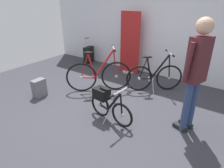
# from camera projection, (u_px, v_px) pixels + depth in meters

# --- Properties ---
(ground_plane) EXTENTS (7.44, 7.44, 0.00)m
(ground_plane) POSITION_uv_depth(u_px,v_px,m) (98.00, 113.00, 3.70)
(ground_plane) COLOR #38383F
(back_wall) EXTENTS (7.44, 0.10, 2.84)m
(back_wall) POSITION_uv_depth(u_px,v_px,m) (158.00, 23.00, 5.03)
(back_wall) COLOR silver
(back_wall) RESTS_ON ground_plane
(floor_banner_stand) EXTENTS (0.60, 0.36, 1.70)m
(floor_banner_stand) POSITION_uv_depth(u_px,v_px,m) (130.00, 47.00, 5.40)
(floor_banner_stand) COLOR #B7B7BC
(floor_banner_stand) RESTS_ON ground_plane
(folding_bike_foreground) EXTENTS (0.95, 0.53, 0.68)m
(folding_bike_foreground) POSITION_uv_depth(u_px,v_px,m) (107.00, 102.00, 3.40)
(folding_bike_foreground) COLOR black
(folding_bike_foreground) RESTS_ON ground_plane
(display_bike_left) EXTENTS (1.16, 1.02, 1.04)m
(display_bike_left) POSITION_uv_depth(u_px,v_px,m) (99.00, 75.00, 4.44)
(display_bike_left) COLOR black
(display_bike_left) RESTS_ON ground_plane
(display_bike_right) EXTENTS (1.05, 0.87, 0.93)m
(display_bike_right) POSITION_uv_depth(u_px,v_px,m) (154.00, 76.00, 4.48)
(display_bike_right) COLOR black
(display_bike_right) RESTS_ON ground_plane
(visitor_near_wall) EXTENTS (0.35, 0.51, 1.81)m
(visitor_near_wall) POSITION_uv_depth(u_px,v_px,m) (196.00, 70.00, 2.84)
(visitor_near_wall) COLOR navy
(visitor_near_wall) RESTS_ON ground_plane
(rolling_suitcase) EXTENTS (0.22, 0.38, 0.83)m
(rolling_suitcase) POSITION_uv_depth(u_px,v_px,m) (89.00, 55.00, 6.40)
(rolling_suitcase) COLOR black
(rolling_suitcase) RESTS_ON ground_plane
(backpack_on_floor) EXTENTS (0.21, 0.29, 0.40)m
(backpack_on_floor) POSITION_uv_depth(u_px,v_px,m) (39.00, 88.00, 4.27)
(backpack_on_floor) COLOR slate
(backpack_on_floor) RESTS_ON ground_plane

